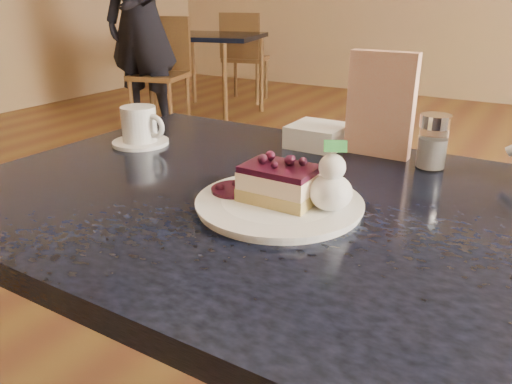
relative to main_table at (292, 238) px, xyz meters
The scene contains 11 objects.
main_table is the anchor object (origin of this frame).
dessert_plate 0.09m from the main_table, 90.41° to the right, with size 0.25×0.25×0.01m, color white.
cheesecake_slice 0.12m from the main_table, 90.41° to the right, with size 0.11×0.08×0.06m.
whipped_cream 0.14m from the main_table, 25.60° to the right, with size 0.06×0.06×0.06m.
berry_sauce 0.13m from the main_table, 147.50° to the right, with size 0.08×0.08×0.01m, color #3A0A1F.
coffee_set 0.45m from the main_table, 166.33° to the left, with size 0.13×0.12×0.08m.
menu_card 0.34m from the main_table, 81.86° to the left, with size 0.13×0.03×0.21m, color beige.
sugar_shaker 0.33m from the main_table, 59.31° to the left, with size 0.06×0.06×0.10m.
napkin_stack 0.32m from the main_table, 107.02° to the left, with size 0.11×0.11×0.05m, color white.
bg_table_far_left 3.81m from the main_table, 128.38° to the left, with size 1.07×1.66×1.11m.
patron 3.29m from the main_table, 136.96° to the left, with size 0.61×0.40×1.68m, color black.
Camera 1 is at (0.27, -0.43, 1.01)m, focal length 35.00 mm.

